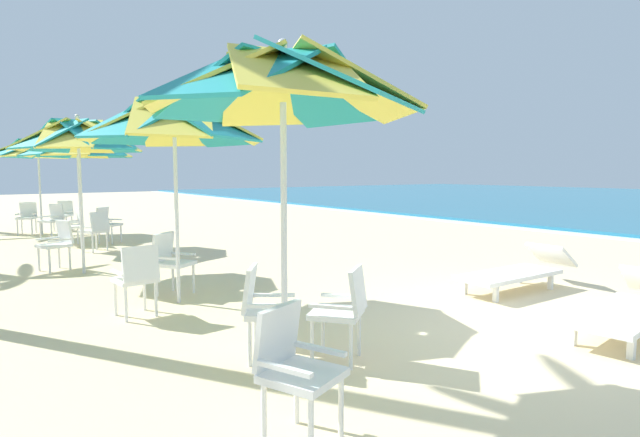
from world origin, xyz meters
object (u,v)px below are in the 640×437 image
(plastic_chair_11, at_px, (64,213))
(plastic_chair_0, at_px, (344,308))
(plastic_chair_7, at_px, (74,224))
(plastic_chair_9, at_px, (27,216))
(plastic_chair_5, at_px, (58,242))
(plastic_chair_2, at_px, (264,306))
(plastic_chair_3, at_px, (137,276))
(plastic_chair_1, at_px, (294,364))
(plastic_chair_4, at_px, (171,259))
(plastic_chair_6, at_px, (107,222))
(beach_umbrella_4, at_px, (38,149))
(beach_umbrella_2, at_px, (78,137))
(beach_umbrella_0, at_px, (283,87))
(beach_umbrella_3, at_px, (77,145))
(plastic_chair_8, at_px, (96,229))
(plastic_chair_10, at_px, (53,218))
(beach_umbrella_1, at_px, (174,123))
(sun_lounger_1, at_px, (518,271))
(sun_lounger_0, at_px, (630,307))

(plastic_chair_11, bearing_deg, plastic_chair_0, 1.17)
(plastic_chair_7, height_order, plastic_chair_9, same)
(plastic_chair_7, bearing_deg, plastic_chair_5, -14.61)
(plastic_chair_0, relative_size, plastic_chair_5, 1.00)
(plastic_chair_2, relative_size, plastic_chair_9, 1.00)
(plastic_chair_3, bearing_deg, plastic_chair_11, 175.27)
(plastic_chair_1, relative_size, plastic_chair_4, 1.00)
(plastic_chair_3, xyz_separation_m, plastic_chair_7, (-6.79, 0.52, 0.00))
(plastic_chair_6, height_order, beach_umbrella_4, beach_umbrella_4)
(plastic_chair_1, distance_m, plastic_chair_2, 1.43)
(plastic_chair_11, bearing_deg, beach_umbrella_4, -42.27)
(beach_umbrella_2, height_order, plastic_chair_5, beach_umbrella_2)
(plastic_chair_0, height_order, plastic_chair_1, same)
(plastic_chair_2, xyz_separation_m, plastic_chair_4, (-2.91, 0.16, 0.00))
(plastic_chair_3, distance_m, plastic_chair_9, 9.93)
(plastic_chair_7, bearing_deg, plastic_chair_1, -2.83)
(plastic_chair_4, height_order, plastic_chair_9, same)
(plastic_chair_0, bearing_deg, plastic_chair_9, -174.41)
(beach_umbrella_0, xyz_separation_m, beach_umbrella_4, (-12.12, -0.22, -0.07))
(plastic_chair_1, height_order, beach_umbrella_3, beach_umbrella_3)
(plastic_chair_3, xyz_separation_m, beach_umbrella_2, (-3.17, 0.02, 1.78))
(plastic_chair_8, bearing_deg, plastic_chair_7, -171.45)
(plastic_chair_1, xyz_separation_m, beach_umbrella_2, (-6.54, 0.00, 1.78))
(plastic_chair_3, relative_size, plastic_chair_4, 1.00)
(plastic_chair_7, bearing_deg, plastic_chair_3, -4.35)
(plastic_chair_1, height_order, plastic_chair_10, same)
(plastic_chair_2, bearing_deg, plastic_chair_8, 178.73)
(plastic_chair_3, height_order, plastic_chair_8, same)
(plastic_chair_3, bearing_deg, plastic_chair_0, 23.81)
(beach_umbrella_2, bearing_deg, beach_umbrella_4, 178.50)
(beach_umbrella_4, relative_size, plastic_chair_11, 3.05)
(plastic_chair_3, xyz_separation_m, beach_umbrella_3, (-6.29, 0.57, 1.79))
(beach_umbrella_1, relative_size, plastic_chair_10, 3.15)
(plastic_chair_2, xyz_separation_m, plastic_chair_3, (-2.04, -0.55, 0.00))
(plastic_chair_11, relative_size, sun_lounger_1, 0.40)
(beach_umbrella_3, xyz_separation_m, sun_lounger_1, (8.11, 4.31, -2.01))
(plastic_chair_9, distance_m, sun_lounger_1, 12.77)
(plastic_chair_3, relative_size, beach_umbrella_3, 0.32)
(beach_umbrella_2, height_order, plastic_chair_6, beach_umbrella_2)
(plastic_chair_10, xyz_separation_m, sun_lounger_1, (10.44, 4.54, -0.22))
(beach_umbrella_4, bearing_deg, plastic_chair_3, -1.11)
(beach_umbrella_3, xyz_separation_m, sun_lounger_0, (9.95, 3.51, -2.01))
(plastic_chair_4, height_order, beach_umbrella_4, beach_umbrella_4)
(plastic_chair_10, bearing_deg, plastic_chair_11, 162.57)
(plastic_chair_0, distance_m, plastic_chair_2, 0.73)
(plastic_chair_4, relative_size, sun_lounger_1, 0.40)
(plastic_chair_6, xyz_separation_m, plastic_chair_11, (-3.47, -0.39, 0.00))
(beach_umbrella_0, relative_size, plastic_chair_0, 3.15)
(plastic_chair_0, relative_size, sun_lounger_1, 0.40)
(plastic_chair_1, distance_m, beach_umbrella_1, 4.22)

